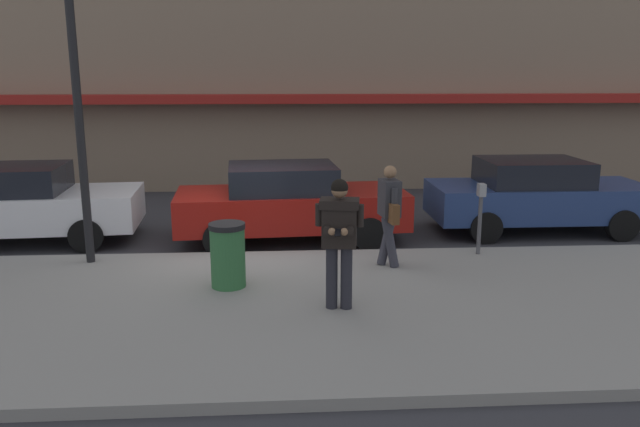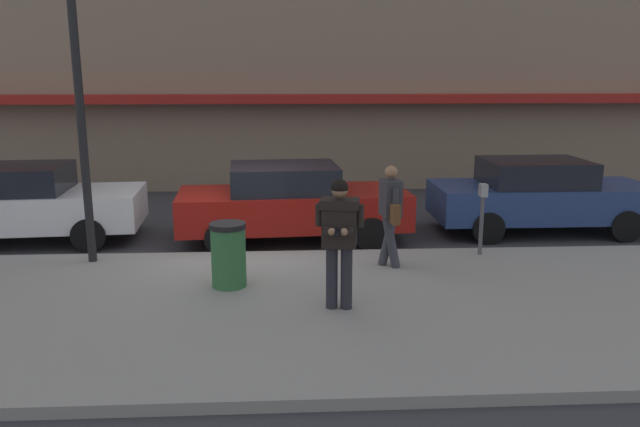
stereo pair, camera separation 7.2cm
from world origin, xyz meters
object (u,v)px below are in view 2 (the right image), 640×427
object	(u,v)px
man_texting_on_phone	(339,230)
parking_meter	(482,209)
parked_sedan_mid	(291,202)
pedestrian_with_bag	(391,210)
trash_bin	(229,255)
parked_sedan_near	(21,203)
street_lamp_post	(78,83)
parked_sedan_far	(540,195)

from	to	relation	value
man_texting_on_phone	parking_meter	xyz separation A→B (m)	(2.73, 2.47, -0.28)
parked_sedan_mid	pedestrian_with_bag	size ratio (longest dim) A/B	2.71
pedestrian_with_bag	trash_bin	bearing A→B (deg)	-162.10
man_texting_on_phone	parked_sedan_mid	bearing A→B (deg)	98.47
parked_sedan_near	parked_sedan_mid	distance (m)	5.32
parked_sedan_near	pedestrian_with_bag	distance (m)	7.34
parked_sedan_near	parking_meter	distance (m)	8.84
street_lamp_post	pedestrian_with_bag	bearing A→B (deg)	-6.50
street_lamp_post	parked_sedan_far	bearing A→B (deg)	13.57
parked_sedan_far	parked_sedan_mid	bearing A→B (deg)	-175.29
pedestrian_with_bag	parking_meter	world-z (taller)	pedestrian_with_bag
parked_sedan_near	street_lamp_post	size ratio (longest dim) A/B	0.95
parked_sedan_far	trash_bin	bearing A→B (deg)	-150.52
parking_meter	trash_bin	size ratio (longest dim) A/B	1.30
man_texting_on_phone	trash_bin	bearing A→B (deg)	147.53
pedestrian_with_bag	street_lamp_post	world-z (taller)	street_lamp_post
parking_meter	trash_bin	xyz separation A→B (m)	(-4.31, -1.46, -0.34)
street_lamp_post	trash_bin	bearing A→B (deg)	-29.83
man_texting_on_phone	parked_sedan_far	bearing A→B (deg)	44.37
parked_sedan_far	parked_sedan_near	bearing A→B (deg)	-178.73
parked_sedan_mid	parking_meter	xyz separation A→B (m)	(3.34, -1.61, 0.18)
parked_sedan_far	street_lamp_post	bearing A→B (deg)	-166.43
pedestrian_with_bag	trash_bin	size ratio (longest dim) A/B	1.74
street_lamp_post	trash_bin	size ratio (longest dim) A/B	4.98
parked_sedan_near	trash_bin	size ratio (longest dim) A/B	4.71
parking_meter	trash_bin	distance (m)	4.57
parked_sedan_near	parked_sedan_far	xyz separation A→B (m)	(10.52, 0.23, 0.00)
parked_sedan_near	man_texting_on_phone	xyz separation A→B (m)	(5.92, -4.27, 0.46)
pedestrian_with_bag	street_lamp_post	distance (m)	5.47
parking_meter	trash_bin	world-z (taller)	parking_meter
parked_sedan_mid	trash_bin	bearing A→B (deg)	-107.65
pedestrian_with_bag	street_lamp_post	bearing A→B (deg)	173.50
parked_sedan_far	parking_meter	distance (m)	2.77
parked_sedan_near	trash_bin	distance (m)	5.43
man_texting_on_phone	trash_bin	distance (m)	1.97
parked_sedan_near	pedestrian_with_bag	bearing A→B (deg)	-19.32
parked_sedan_mid	pedestrian_with_bag	bearing A→B (deg)	-54.23
man_texting_on_phone	parking_meter	size ratio (longest dim) A/B	1.42
trash_bin	parked_sedan_far	bearing A→B (deg)	29.48
parking_meter	parked_sedan_mid	bearing A→B (deg)	154.29
parked_sedan_mid	man_texting_on_phone	size ratio (longest dim) A/B	2.56
man_texting_on_phone	pedestrian_with_bag	distance (m)	2.10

